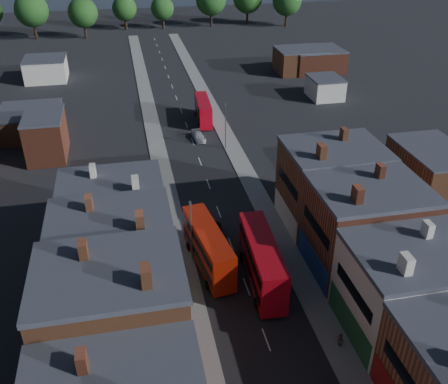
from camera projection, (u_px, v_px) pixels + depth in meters
name	position (u px, v px, depth m)	size (l,w,h in m)	color
pavement_west	(165.00, 182.00, 76.60)	(3.00, 200.00, 0.12)	gray
pavement_east	(247.00, 174.00, 78.89)	(3.00, 200.00, 0.12)	gray
lamp_post_2	(191.00, 228.00, 57.56)	(0.25, 0.70, 8.12)	slate
lamp_post_3	(226.00, 124.00, 84.81)	(0.25, 0.70, 8.12)	slate
bus_0	(208.00, 247.00, 57.56)	(4.30, 12.09, 5.11)	#A61B09
bus_1	(262.00, 261.00, 55.09)	(3.64, 12.72, 5.44)	#B90A16
bus_2	(203.00, 110.00, 96.69)	(3.08, 10.49, 4.48)	#B00715
car_2	(215.00, 231.00, 64.31)	(1.84, 4.00, 1.11)	black
car_3	(199.00, 136.00, 90.10)	(1.85, 4.54, 1.32)	silver
ped_1	(189.00, 337.00, 47.89)	(0.91, 0.50, 1.87)	#441E1B
ped_3	(340.00, 340.00, 47.78)	(0.93, 0.42, 1.59)	#605953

